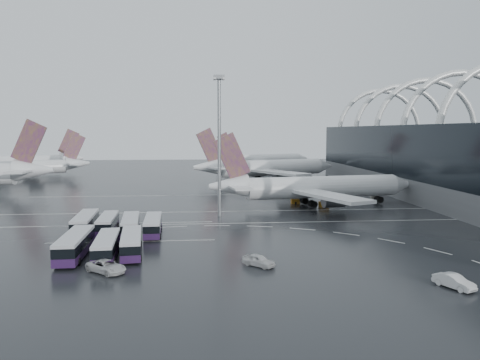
{
  "coord_description": "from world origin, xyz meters",
  "views": [
    {
      "loc": [
        -12.51,
        -93.9,
        18.4
      ],
      "look_at": [
        -3.06,
        14.19,
        7.0
      ],
      "focal_mm": 35.0,
      "sensor_mm": 36.0,
      "label": 1
    }
  ],
  "objects": [
    {
      "name": "lane_marking_far",
      "position": [
        0.0,
        40.0,
        0.01
      ],
      "size": [
        120.0,
        0.25,
        0.01
      ],
      "primitive_type": "cube",
      "color": "silver",
      "rests_on": "ground"
    },
    {
      "name": "gse_cart_belly_a",
      "position": [
        17.59,
        16.24,
        0.64
      ],
      "size": [
        2.34,
        1.38,
        1.28
      ],
      "primitive_type": "cube",
      "color": "#C57D1A",
      "rests_on": "ground"
    },
    {
      "name": "bus_bay_line_north",
      "position": [
        -24.0,
        0.0,
        0.01
      ],
      "size": [
        28.0,
        0.25,
        0.01
      ],
      "primitive_type": "cube",
      "color": "silver",
      "rests_on": "ground"
    },
    {
      "name": "van_curve_b",
      "position": [
        -4.54,
        -32.08,
        0.81
      ],
      "size": [
        4.79,
        4.67,
        1.63
      ],
      "primitive_type": "imported",
      "rotation": [
        0.0,
        0.0,
        0.81
      ],
      "color": "silver",
      "rests_on": "ground"
    },
    {
      "name": "lane_marking_near",
      "position": [
        0.0,
        -2.0,
        0.01
      ],
      "size": [
        120.0,
        0.25,
        0.01
      ],
      "primitive_type": "cube",
      "color": "silver",
      "rests_on": "ground"
    },
    {
      "name": "van_curve_a",
      "position": [
        -24.73,
        -33.2,
        0.81
      ],
      "size": [
        6.21,
        5.85,
        1.63
      ],
      "primitive_type": "imported",
      "rotation": [
        0.0,
        0.0,
        0.86
      ],
      "color": "silver",
      "rests_on": "ground"
    },
    {
      "name": "bus_row_far_c",
      "position": [
        -22.77,
        -24.16,
        1.71
      ],
      "size": [
        4.29,
        12.89,
        3.11
      ],
      "rotation": [
        0.0,
        0.0,
        1.69
      ],
      "color": "#2D143E",
      "rests_on": "ground"
    },
    {
      "name": "ground",
      "position": [
        0.0,
        0.0,
        0.0
      ],
      "size": [
        420.0,
        420.0,
        0.0
      ],
      "primitive_type": "plane",
      "color": "black",
      "rests_on": "ground"
    },
    {
      "name": "bus_row_near_c",
      "position": [
        -24.86,
        -10.19,
        1.7
      ],
      "size": [
        4.08,
        12.78,
        3.09
      ],
      "rotation": [
        0.0,
        0.0,
        1.67
      ],
      "color": "#2D143E",
      "rests_on": "ground"
    },
    {
      "name": "van_curve_c",
      "position": [
        17.19,
        -42.99,
        0.82
      ],
      "size": [
        3.65,
        5.25,
        1.64
      ],
      "primitive_type": "imported",
      "rotation": [
        0.0,
        0.0,
        0.43
      ],
      "color": "silver",
      "rests_on": "ground"
    },
    {
      "name": "gse_cart_belly_d",
      "position": [
        34.51,
        27.28,
        0.55
      ],
      "size": [
        2.02,
        1.2,
        1.1
      ],
      "primitive_type": "cube",
      "color": "slate",
      "rests_on": "ground"
    },
    {
      "name": "lane_marking_mid",
      "position": [
        0.0,
        12.0,
        0.01
      ],
      "size": [
        120.0,
        0.25,
        0.01
      ],
      "primitive_type": "cube",
      "color": "silver",
      "rests_on": "ground"
    },
    {
      "name": "jet_remote_far",
      "position": [
        -85.14,
        116.19,
        5.03
      ],
      "size": [
        43.73,
        35.59,
        19.47
      ],
      "rotation": [
        0.0,
        0.0,
        3.49
      ],
      "color": "white",
      "rests_on": "ground"
    },
    {
      "name": "airliner_gate_c",
      "position": [
        17.42,
        129.69,
        4.48
      ],
      "size": [
        48.83,
        44.52,
        17.93
      ],
      "rotation": [
        0.0,
        0.0,
        0.35
      ],
      "color": "white",
      "rests_on": "ground"
    },
    {
      "name": "airliner_main",
      "position": [
        15.03,
        17.68,
        4.54
      ],
      "size": [
        53.43,
        46.33,
        18.12
      ],
      "rotation": [
        0.0,
        0.0,
        0.16
      ],
      "color": "white",
      "rests_on": "ground"
    },
    {
      "name": "gse_cart_belly_c",
      "position": [
        11.75,
        22.0,
        0.58
      ],
      "size": [
        2.13,
        1.26,
        1.16
      ],
      "primitive_type": "cube",
      "color": "#C57D1A",
      "rests_on": "ground"
    },
    {
      "name": "bus_row_far_a",
      "position": [
        -30.75,
        -25.15,
        1.88
      ],
      "size": [
        3.64,
        13.97,
        3.42
      ],
      "rotation": [
        0.0,
        0.0,
        1.6
      ],
      "color": "#2D143E",
      "rests_on": "ground"
    },
    {
      "name": "airliner_gate_b",
      "position": [
        10.97,
        73.62,
        4.89
      ],
      "size": [
        54.81,
        48.7,
        19.54
      ],
      "rotation": [
        0.0,
        0.0,
        0.33
      ],
      "color": "white",
      "rests_on": "ground"
    },
    {
      "name": "gse_cart_belly_b",
      "position": [
        24.93,
        32.11,
        0.68
      ],
      "size": [
        2.5,
        1.48,
        1.37
      ],
      "primitive_type": "cube",
      "color": "slate",
      "rests_on": "ground"
    },
    {
      "name": "bus_bay_line_south",
      "position": [
        -24.0,
        -16.0,
        0.01
      ],
      "size": [
        28.0,
        0.25,
        0.01
      ],
      "primitive_type": "cube",
      "color": "silver",
      "rests_on": "ground"
    },
    {
      "name": "bus_row_near_a",
      "position": [
        -33.26,
        -8.25,
        1.82
      ],
      "size": [
        3.9,
        13.59,
        3.31
      ],
      "rotation": [
        0.0,
        0.0,
        1.64
      ],
      "color": "#2D143E",
      "rests_on": "ground"
    },
    {
      "name": "bus_row_near_b",
      "position": [
        -29.3,
        -8.06,
        1.64
      ],
      "size": [
        3.36,
        12.28,
        2.99
      ],
      "rotation": [
        0.0,
        0.0,
        1.62
      ],
      "color": "#2D143E",
      "rests_on": "ground"
    },
    {
      "name": "floodlight_mast",
      "position": [
        -8.2,
        6.23,
        18.93
      ],
      "size": [
        2.31,
        2.31,
        30.09
      ],
      "color": "gray",
      "rests_on": "ground"
    },
    {
      "name": "bus_row_near_d",
      "position": [
        -20.87,
        -10.59,
        1.67
      ],
      "size": [
        3.41,
        12.49,
        3.04
      ],
      "rotation": [
        0.0,
        0.0,
        1.62
      ],
      "color": "#2D143E",
      "rests_on": "ground"
    },
    {
      "name": "jet_remote_mid",
      "position": [
        -74.69,
        90.77,
        4.6
      ],
      "size": [
        39.62,
        32.3,
        17.82
      ],
      "rotation": [
        0.0,
        0.0,
        3.53
      ],
      "color": "white",
      "rests_on": "ground"
    },
    {
      "name": "bus_row_far_b",
      "position": [
        -26.07,
        -25.94,
        1.73
      ],
      "size": [
        3.92,
        12.95,
        3.14
      ],
      "rotation": [
        0.0,
        0.0,
        1.65
      ],
      "color": "#2D143E",
      "rests_on": "ground"
    }
  ]
}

